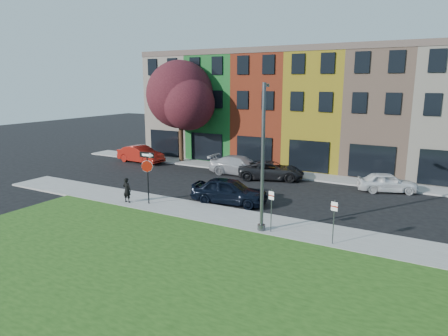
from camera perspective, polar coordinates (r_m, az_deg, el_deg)
The scene contains 15 objects.
ground at distance 20.14m, azimuth -2.32°, elevation -9.83°, with size 120.00×120.00×0.00m, color black.
sidewalk_near at distance 21.77m, azimuth 6.40°, elevation -8.01°, with size 40.00×3.00×0.12m, color gray.
sidewalk_far at distance 34.27m, azimuth 6.51°, elevation -0.52°, with size 40.00×2.40×0.12m, color gray.
rowhouse_block at distance 39.15m, azimuth 10.91°, elevation 8.21°, with size 30.00×10.12×10.00m.
stop_sign at distance 24.87m, azimuth -10.91°, elevation 0.08°, with size 1.05×0.12×3.26m.
man at distance 25.82m, azimuth -13.70°, elevation -3.08°, with size 0.59×0.41×1.57m, color black.
sedan_near at distance 25.23m, azimuth 0.75°, elevation -3.28°, with size 5.04×2.55×1.64m, color black.
parked_car_red at distance 38.95m, azimuth -11.81°, elevation 1.94°, with size 4.97×2.07×1.60m, color maroon.
parked_car_silver at distance 33.08m, azimuth 2.37°, elevation 0.35°, with size 5.44×2.49×1.54m, color #9E9DA2.
parked_car_dark at distance 31.76m, azimuth 6.73°, elevation -0.33°, with size 5.65×3.96×1.43m, color black.
parked_car_white at distance 30.16m, azimuth 22.28°, elevation -1.90°, with size 4.32×2.94×1.37m, color white.
street_lamp at distance 19.98m, azimuth 5.61°, elevation 1.49°, with size 1.11×2.48×7.41m.
parking_sign_a at distance 20.14m, azimuth 6.77°, elevation -5.36°, with size 0.31×0.12×2.22m.
parking_sign_b at distance 19.25m, azimuth 15.42°, elevation -6.72°, with size 0.32×0.11×2.13m.
tree_purple at distance 38.05m, azimuth -6.07°, elevation 10.15°, with size 7.57×6.62×9.45m.
Camera 1 is at (9.80, -15.90, 7.54)m, focal length 32.00 mm.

